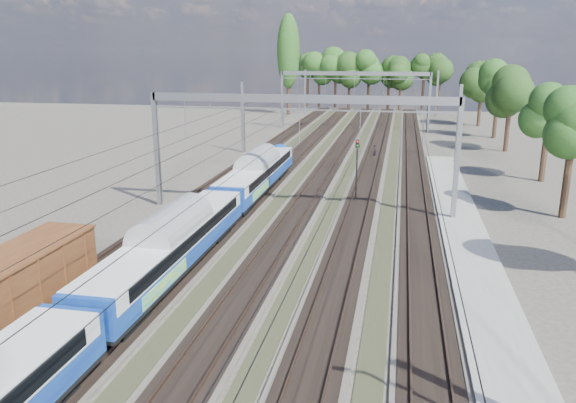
% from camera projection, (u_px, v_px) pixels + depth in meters
% --- Properties ---
extents(track_bed, '(21.00, 130.00, 0.34)m').
position_uv_depth(track_bed, '(325.00, 172.00, 57.65)').
color(track_bed, '#47423A').
rests_on(track_bed, ground).
extents(platform, '(3.00, 70.00, 0.30)m').
position_uv_depth(platform, '(476.00, 270.00, 31.68)').
color(platform, gray).
rests_on(platform, ground).
extents(catenary, '(25.65, 130.00, 9.00)m').
position_uv_depth(catenary, '(338.00, 103.00, 63.22)').
color(catenary, gray).
rests_on(catenary, ground).
extents(tree_belt, '(38.92, 101.55, 12.18)m').
position_uv_depth(tree_belt, '(404.00, 73.00, 101.05)').
color(tree_belt, black).
rests_on(tree_belt, ground).
extents(poplar, '(4.40, 4.40, 19.04)m').
position_uv_depth(poplar, '(288.00, 52.00, 107.51)').
color(poplar, black).
rests_on(poplar, ground).
extents(emu_train, '(2.65, 56.13, 3.87)m').
position_uv_depth(emu_train, '(170.00, 240.00, 30.21)').
color(emu_train, black).
rests_on(emu_train, ground).
extents(worker, '(0.44, 0.61, 1.55)m').
position_uv_depth(worker, '(375.00, 151.00, 65.46)').
color(worker, black).
rests_on(worker, ground).
extents(signal_near, '(0.35, 0.32, 5.15)m').
position_uv_depth(signal_near, '(357.00, 163.00, 45.83)').
color(signal_near, black).
rests_on(signal_near, ground).
extents(signal_far, '(0.37, 0.34, 5.36)m').
position_uv_depth(signal_far, '(428.00, 111.00, 84.31)').
color(signal_far, black).
rests_on(signal_far, ground).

